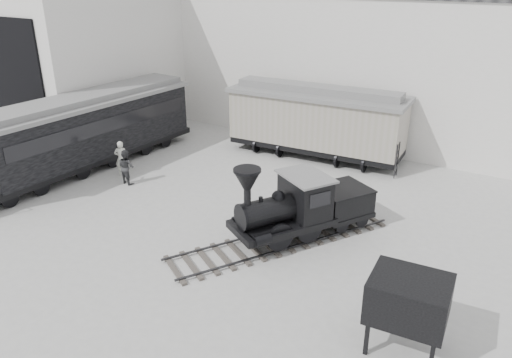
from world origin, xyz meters
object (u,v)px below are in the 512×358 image
Objects in this scene: boxcar at (316,120)px; visitor_b at (126,167)px; passenger_coach at (89,130)px; visitor_a at (121,158)px; locomotive at (298,210)px; coal_hopper at (408,304)px.

boxcar reaches higher than visitor_b.
passenger_coach is 2.45m from visitor_a.
coal_hopper is at bearing -6.16° from locomotive.
visitor_b is at bearing 159.24° from coal_hopper.
locomotive is 0.66× the size of passenger_coach.
boxcar is at bearing 42.01° from passenger_coach.
visitor_a is at bearing -155.12° from locomotive.
locomotive is 12.36m from passenger_coach.
visitor_a is (-6.88, -7.39, -1.13)m from boxcar.
boxcar is (-3.19, 8.39, 0.87)m from locomotive.
passenger_coach is at bearing -144.91° from boxcar.
coal_hopper is at bearing 127.88° from visitor_a.
coal_hopper is (15.20, -4.83, 0.54)m from visitor_a.
visitor_a is (-10.07, 1.00, -0.26)m from locomotive.
visitor_a is 0.81× the size of coal_hopper.
boxcar is at bearing 120.07° from coal_hopper.
coal_hopper is (5.14, -3.83, 0.27)m from locomotive.
locomotive is 10.12m from visitor_a.
passenger_coach is at bearing 159.83° from coal_hopper.
coal_hopper is (14.33, -4.26, 0.59)m from visitor_b.
coal_hopper is at bearing 169.79° from visitor_b.
passenger_coach is 7.88× the size of visitor_b.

